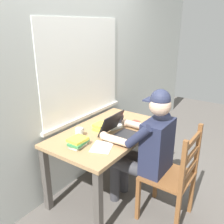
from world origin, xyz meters
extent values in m
plane|color=#56514C|center=(0.00, 0.00, 0.00)|extent=(8.00, 8.00, 0.00)
cube|color=beige|center=(0.00, 0.45, 1.30)|extent=(6.00, 0.04, 2.60)
cube|color=white|center=(0.13, 0.43, 1.30)|extent=(1.22, 0.01, 1.04)
cube|color=beige|center=(0.13, 0.42, 0.76)|extent=(1.28, 0.06, 0.04)
cube|color=#9E7A51|center=(0.00, 0.00, 0.70)|extent=(1.26, 0.74, 0.03)
cube|color=#4C4742|center=(-0.58, -0.32, 0.34)|extent=(0.06, 0.06, 0.69)
cube|color=#4C4742|center=(0.58, -0.32, 0.34)|extent=(0.06, 0.06, 0.69)
cube|color=#4C4742|center=(-0.58, 0.32, 0.34)|extent=(0.06, 0.06, 0.69)
cube|color=#4C4742|center=(0.58, 0.32, 0.34)|extent=(0.06, 0.06, 0.69)
cube|color=#232842|center=(0.00, -0.55, 0.71)|extent=(0.34, 0.20, 0.50)
sphere|color=#DBB293|center=(0.00, -0.55, 1.11)|extent=(0.19, 0.19, 0.19)
sphere|color=#282D47|center=(0.00, -0.55, 1.16)|extent=(0.17, 0.17, 0.17)
cube|color=#282D47|center=(0.00, -0.46, 1.14)|extent=(0.13, 0.10, 0.01)
cylinder|color=#38383D|center=(-0.09, -0.35, 0.46)|extent=(0.13, 0.40, 0.13)
cylinder|color=#38383D|center=(0.09, -0.35, 0.46)|extent=(0.13, 0.40, 0.13)
cylinder|color=#38383D|center=(-0.09, -0.15, 0.23)|extent=(0.10, 0.10, 0.46)
cylinder|color=#38383D|center=(0.09, -0.15, 0.23)|extent=(0.10, 0.10, 0.46)
cylinder|color=#232842|center=(-0.20, -0.46, 0.87)|extent=(0.10, 0.25, 0.25)
cylinder|color=#DBB293|center=(-0.20, -0.23, 0.77)|extent=(0.07, 0.28, 0.07)
sphere|color=#DBB293|center=(-0.19, -0.09, 0.77)|extent=(0.08, 0.08, 0.08)
cylinder|color=#232842|center=(0.20, -0.46, 0.87)|extent=(0.10, 0.25, 0.25)
cylinder|color=#DBB293|center=(0.20, -0.23, 0.77)|extent=(0.07, 0.28, 0.07)
sphere|color=#DBB293|center=(0.19, -0.09, 0.77)|extent=(0.08, 0.08, 0.08)
cube|color=brown|center=(0.00, -0.67, 0.45)|extent=(0.42, 0.42, 0.02)
cube|color=brown|center=(0.19, -0.48, 0.22)|extent=(0.04, 0.04, 0.44)
cube|color=brown|center=(-0.19, -0.48, 0.22)|extent=(0.04, 0.04, 0.44)
cube|color=brown|center=(0.19, -0.86, 0.22)|extent=(0.04, 0.04, 0.44)
cube|color=brown|center=(-0.19, -0.86, 0.22)|extent=(0.04, 0.04, 0.44)
cube|color=brown|center=(0.19, -0.86, 0.70)|extent=(0.04, 0.04, 0.48)
cube|color=brown|center=(-0.19, -0.86, 0.70)|extent=(0.04, 0.04, 0.48)
cube|color=brown|center=(0.00, -0.86, 0.58)|extent=(0.36, 0.02, 0.04)
cube|color=brown|center=(0.00, -0.86, 0.72)|extent=(0.36, 0.02, 0.04)
cube|color=brown|center=(0.00, -0.86, 0.86)|extent=(0.36, 0.02, 0.04)
cube|color=black|center=(-0.03, -0.22, 0.73)|extent=(0.33, 0.23, 0.02)
cube|color=#2B2B2D|center=(-0.03, -0.22, 0.74)|extent=(0.29, 0.17, 0.00)
cube|color=black|center=(-0.03, -0.07, 0.84)|extent=(0.33, 0.10, 0.21)
cube|color=#99A8B2|center=(-0.03, -0.07, 0.84)|extent=(0.29, 0.08, 0.17)
ellipsoid|color=black|center=(0.26, -0.26, 0.74)|extent=(0.06, 0.10, 0.03)
cylinder|color=white|center=(-0.26, 0.15, 0.76)|extent=(0.07, 0.07, 0.09)
torus|color=white|center=(-0.22, 0.15, 0.77)|extent=(0.05, 0.01, 0.05)
cylinder|color=black|center=(0.25, 0.02, 0.77)|extent=(0.08, 0.08, 0.10)
torus|color=black|center=(0.30, 0.02, 0.77)|extent=(0.05, 0.01, 0.05)
cube|color=white|center=(-0.42, 0.03, 0.74)|extent=(0.15, 0.11, 0.03)
cube|color=#38844C|center=(-0.42, 0.02, 0.76)|extent=(0.20, 0.14, 0.02)
cube|color=gold|center=(-0.42, 0.03, 0.79)|extent=(0.16, 0.14, 0.03)
cube|color=gold|center=(0.01, 0.09, 0.74)|extent=(0.19, 0.11, 0.03)
cube|color=gold|center=(0.01, 0.10, 0.76)|extent=(0.15, 0.12, 0.03)
cube|color=silver|center=(0.14, 0.02, 0.72)|extent=(0.24, 0.24, 0.01)
cube|color=silver|center=(-0.31, -0.16, 0.72)|extent=(0.27, 0.24, 0.01)
cube|color=#C63D33|center=(0.36, -0.10, 0.72)|extent=(0.14, 0.10, 0.00)
camera|label=1|loc=(-1.83, -1.34, 1.76)|focal=38.93mm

